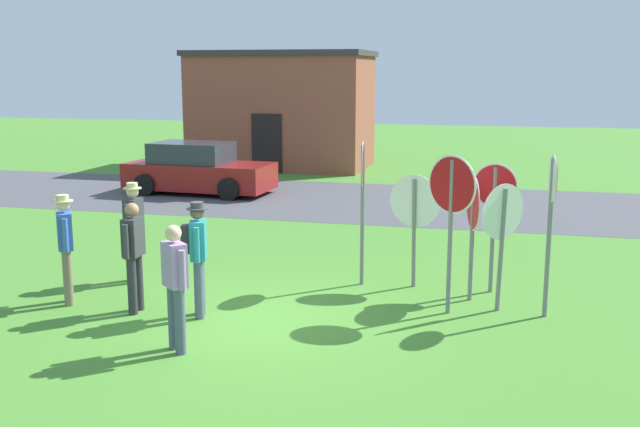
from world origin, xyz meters
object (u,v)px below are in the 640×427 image
Objects in this scene: stop_sign_tallest at (502,225)px; person_in_blue at (175,281)px; stop_sign_rear_right at (451,205)px; person_holding_notes at (134,251)px; stop_sign_leaning_right at (473,216)px; stop_sign_rear_left at (551,209)px; person_in_dark_shirt at (197,251)px; stop_sign_center_cluster at (494,205)px; person_with_sunhat at (134,226)px; stop_sign_low_front at (363,188)px; person_near_signs at (65,243)px; parked_car_on_street at (198,170)px; stop_sign_leaning_left at (415,211)px.

stop_sign_tallest reaches higher than person_in_blue.
stop_sign_rear_right reaches higher than stop_sign_tallest.
stop_sign_rear_right is at bearing 13.25° from person_holding_notes.
stop_sign_leaning_right is 1.19× the size of person_in_blue.
person_in_dark_shirt is (-5.03, -1.23, -0.63)m from stop_sign_rear_left.
person_in_blue is (1.29, -1.33, 0.00)m from person_holding_notes.
stop_sign_center_cluster reaches higher than person_with_sunhat.
stop_sign_low_front is at bearing 47.51° from person_in_dark_shirt.
stop_sign_rear_left is at bearing 8.95° from person_near_signs.
stop_sign_rear_left is at bearing 28.77° from person_in_blue.
person_with_sunhat is at bearing -73.47° from parked_car_on_street.
stop_sign_leaning_right is 4.30m from person_in_dark_shirt.
stop_sign_rear_left is at bearing -2.07° from person_with_sunhat.
stop_sign_rear_right is at bearing -49.47° from parked_car_on_street.
stop_sign_rear_right is (-0.29, -0.74, 0.30)m from stop_sign_leaning_right.
person_with_sunhat is (-3.86, -0.76, -0.69)m from stop_sign_low_front.
stop_sign_center_cluster is 0.88× the size of stop_sign_rear_left.
stop_sign_leaning_right is at bearing 24.62° from person_in_dark_shirt.
parked_car_on_street is 2.53× the size of person_in_dark_shirt.
stop_sign_center_cluster is 4.83m from person_in_dark_shirt.
stop_sign_tallest reaches higher than parked_car_on_street.
person_in_dark_shirt is at bearing -151.15° from stop_sign_center_cluster.
stop_sign_center_cluster is 1.24× the size of person_with_sunhat.
stop_sign_rear_right is at bearing -37.72° from stop_sign_low_front.
stop_sign_center_cluster reaches higher than stop_sign_tallest.
stop_sign_leaning_left is 0.98× the size of stop_sign_tallest.
stop_sign_low_front is at bearing -176.51° from stop_sign_leaning_left.
stop_sign_rear_left is 7.39m from person_near_signs.
stop_sign_rear_right is 4.17m from person_in_blue.
stop_sign_center_cluster reaches higher than parked_car_on_street.
person_near_signs reaches higher than person_in_blue.
stop_sign_tallest is at bearing 10.70° from person_near_signs.
person_holding_notes is 1.00× the size of person_in_blue.
stop_sign_rear_left reaches higher than stop_sign_rear_right.
person_with_sunhat is (-2.08, 2.85, 0.03)m from person_in_blue.
stop_sign_leaning_right is 1.16× the size of person_near_signs.
stop_sign_leaning_right reaches higher than person_in_blue.
stop_sign_low_front is at bearing 158.42° from stop_sign_tallest.
stop_sign_center_cluster reaches higher than person_holding_notes.
parked_car_on_street is at bearing 111.85° from person_in_blue.
stop_sign_center_cluster is 1.27× the size of person_holding_notes.
stop_sign_rear_left is 1.26× the size of stop_sign_leaning_left.
stop_sign_rear_left is 1.44× the size of person_in_blue.
stop_sign_rear_left is 1.44× the size of person_holding_notes.
person_holding_notes is at bearing -166.75° from stop_sign_rear_right.
stop_sign_rear_right is 3.81m from person_in_dark_shirt.
person_in_dark_shirt is at bearing 101.65° from person_in_blue.
person_holding_notes is (-4.61, -1.09, -0.72)m from stop_sign_rear_right.
stop_sign_rear_right reaches higher than person_in_dark_shirt.
parked_car_on_street is at bearing 133.94° from stop_sign_tallest.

